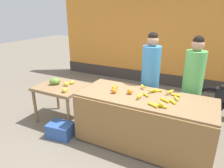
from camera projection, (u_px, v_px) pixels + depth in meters
ground_plane at (121, 136)px, 3.69m from camera, size 24.00×24.00×0.00m
market_wall_back at (167, 32)px, 5.77m from camera, size 7.04×0.23×3.25m
fruit_stall_counter at (143, 121)px, 3.35m from camera, size 2.18×0.91×0.88m
side_table_wooden at (61, 90)px, 4.03m from camera, size 0.95×0.77×0.76m
banana_bunch_pile at (159, 97)px, 3.13m from camera, size 0.71×0.69×0.07m
orange_pile at (119, 90)px, 3.38m from camera, size 0.40×0.27×0.09m
mango_papaya_pile at (58, 82)px, 4.02m from camera, size 0.63×0.55×0.14m
vendor_woman_blue_shirt at (150, 80)px, 3.83m from camera, size 0.34×0.34×1.82m
vendor_woman_green_shirt at (192, 87)px, 3.54m from camera, size 0.34×0.34×1.80m
produce_crate at (61, 130)px, 3.64m from camera, size 0.48×0.38×0.26m
produce_sack at (108, 102)px, 4.38m from camera, size 0.44×0.46×0.59m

